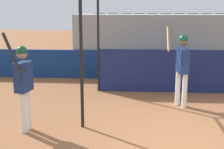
% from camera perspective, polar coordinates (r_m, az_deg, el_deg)
% --- Properties ---
extents(ground_plane, '(60.00, 60.00, 0.00)m').
position_cam_1_polar(ground_plane, '(6.28, 13.31, -11.93)').
color(ground_plane, '#935B38').
extents(outfield_wall, '(24.00, 0.12, 1.04)m').
position_cam_1_polar(outfield_wall, '(11.30, 9.22, 1.70)').
color(outfield_wall, navy).
rests_on(outfield_wall, ground).
extents(bleacher_section, '(6.50, 2.40, 2.32)m').
position_cam_1_polar(bleacher_section, '(12.46, 8.83, 5.61)').
color(bleacher_section, '#9E9E99').
rests_on(bleacher_section, ground).
extents(batting_cage, '(4.19, 3.09, 2.85)m').
position_cam_1_polar(batting_cage, '(9.00, 10.29, 3.16)').
color(batting_cage, black).
rests_on(batting_cage, ground).
extents(player_batter, '(0.55, 0.94, 2.03)m').
position_cam_1_polar(player_batter, '(8.17, 12.67, 2.09)').
color(player_batter, white).
rests_on(player_batter, ground).
extents(player_waiting, '(0.48, 0.77, 2.07)m').
position_cam_1_polar(player_waiting, '(6.57, -15.91, -1.08)').
color(player_waiting, white).
rests_on(player_waiting, ground).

